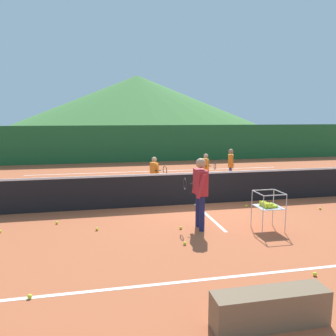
{
  "coord_description": "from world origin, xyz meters",
  "views": [
    {
      "loc": [
        -2.78,
        -9.34,
        2.61
      ],
      "look_at": [
        -0.85,
        -0.08,
        1.14
      ],
      "focal_mm": 35.41,
      "sensor_mm": 36.0,
      "label": 1
    }
  ],
  "objects_px": {
    "tennis_ball_6": "(246,206)",
    "courtside_bench": "(270,308)",
    "student_0": "(155,171)",
    "tennis_ball_3": "(315,274)",
    "instructor": "(200,187)",
    "tennis_ball_10": "(30,296)",
    "student_1": "(206,167)",
    "tennis_ball_1": "(181,228)",
    "tennis_net": "(195,188)",
    "tennis_ball_4": "(185,243)",
    "tennis_ball_5": "(97,229)",
    "ball_cart": "(268,205)",
    "tennis_ball_0": "(0,231)",
    "student_2": "(231,163)",
    "tennis_ball_2": "(57,223)",
    "tennis_ball_9": "(320,208)"
  },
  "relations": [
    {
      "from": "ball_cart",
      "to": "tennis_ball_10",
      "type": "bearing_deg",
      "value": -157.3
    },
    {
      "from": "tennis_ball_0",
      "to": "student_1",
      "type": "bearing_deg",
      "value": 32.22
    },
    {
      "from": "tennis_net",
      "to": "tennis_ball_2",
      "type": "bearing_deg",
      "value": -163.69
    },
    {
      "from": "tennis_ball_0",
      "to": "tennis_ball_9",
      "type": "distance_m",
      "value": 8.37
    },
    {
      "from": "tennis_ball_1",
      "to": "courtside_bench",
      "type": "distance_m",
      "value": 3.75
    },
    {
      "from": "tennis_net",
      "to": "student_0",
      "type": "distance_m",
      "value": 1.93
    },
    {
      "from": "tennis_ball_4",
      "to": "courtside_bench",
      "type": "bearing_deg",
      "value": -82.32
    },
    {
      "from": "tennis_ball_1",
      "to": "student_1",
      "type": "bearing_deg",
      "value": 65.02
    },
    {
      "from": "tennis_ball_6",
      "to": "courtside_bench",
      "type": "height_order",
      "value": "courtside_bench"
    },
    {
      "from": "tennis_ball_2",
      "to": "tennis_ball_10",
      "type": "relative_size",
      "value": 1.0
    },
    {
      "from": "tennis_ball_5",
      "to": "student_2",
      "type": "bearing_deg",
      "value": 41.11
    },
    {
      "from": "instructor",
      "to": "tennis_ball_2",
      "type": "height_order",
      "value": "instructor"
    },
    {
      "from": "student_2",
      "to": "tennis_ball_2",
      "type": "bearing_deg",
      "value": -148.12
    },
    {
      "from": "instructor",
      "to": "student_1",
      "type": "distance_m",
      "value": 4.84
    },
    {
      "from": "student_0",
      "to": "tennis_ball_10",
      "type": "bearing_deg",
      "value": -114.82
    },
    {
      "from": "instructor",
      "to": "courtside_bench",
      "type": "xyz_separation_m",
      "value": [
        -0.22,
        -3.7,
        -0.77
      ]
    },
    {
      "from": "instructor",
      "to": "student_2",
      "type": "relative_size",
      "value": 1.21
    },
    {
      "from": "tennis_ball_2",
      "to": "tennis_net",
      "type": "bearing_deg",
      "value": 16.31
    },
    {
      "from": "tennis_ball_5",
      "to": "tennis_ball_9",
      "type": "xyz_separation_m",
      "value": [
        6.21,
        0.51,
        0.0
      ]
    },
    {
      "from": "student_1",
      "to": "tennis_ball_9",
      "type": "height_order",
      "value": "student_1"
    },
    {
      "from": "student_2",
      "to": "tennis_ball_5",
      "type": "distance_m",
      "value": 6.83
    },
    {
      "from": "student_1",
      "to": "ball_cart",
      "type": "relative_size",
      "value": 1.39
    },
    {
      "from": "instructor",
      "to": "tennis_ball_9",
      "type": "height_order",
      "value": "instructor"
    },
    {
      "from": "student_0",
      "to": "tennis_ball_3",
      "type": "height_order",
      "value": "student_0"
    },
    {
      "from": "tennis_net",
      "to": "tennis_ball_4",
      "type": "distance_m",
      "value": 3.3
    },
    {
      "from": "student_2",
      "to": "tennis_ball_5",
      "type": "relative_size",
      "value": 20.25
    },
    {
      "from": "tennis_ball_1",
      "to": "tennis_ball_9",
      "type": "height_order",
      "value": "same"
    },
    {
      "from": "tennis_ball_1",
      "to": "courtside_bench",
      "type": "relative_size",
      "value": 0.05
    },
    {
      "from": "student_2",
      "to": "tennis_ball_6",
      "type": "xyz_separation_m",
      "value": [
        -0.85,
        -3.28,
        -0.79
      ]
    },
    {
      "from": "tennis_ball_0",
      "to": "courtside_bench",
      "type": "relative_size",
      "value": 0.05
    },
    {
      "from": "tennis_ball_3",
      "to": "tennis_ball_0",
      "type": "bearing_deg",
      "value": 149.94
    },
    {
      "from": "instructor",
      "to": "courtside_bench",
      "type": "bearing_deg",
      "value": -93.36
    },
    {
      "from": "tennis_net",
      "to": "tennis_ball_5",
      "type": "height_order",
      "value": "tennis_net"
    },
    {
      "from": "tennis_ball_1",
      "to": "tennis_ball_6",
      "type": "height_order",
      "value": "same"
    },
    {
      "from": "student_0",
      "to": "student_1",
      "type": "xyz_separation_m",
      "value": [
        2.08,
        0.72,
        -0.01
      ]
    },
    {
      "from": "tennis_ball_10",
      "to": "courtside_bench",
      "type": "xyz_separation_m",
      "value": [
        3.09,
        -1.28,
        0.2
      ]
    },
    {
      "from": "instructor",
      "to": "ball_cart",
      "type": "bearing_deg",
      "value": -14.95
    },
    {
      "from": "tennis_ball_4",
      "to": "tennis_ball_5",
      "type": "bearing_deg",
      "value": 144.62
    },
    {
      "from": "student_0",
      "to": "ball_cart",
      "type": "xyz_separation_m",
      "value": [
        1.94,
        -4.22,
        -0.17
      ]
    },
    {
      "from": "tennis_ball_2",
      "to": "tennis_ball_1",
      "type": "bearing_deg",
      "value": -18.82
    },
    {
      "from": "tennis_net",
      "to": "tennis_ball_3",
      "type": "xyz_separation_m",
      "value": [
        0.65,
        -4.81,
        -0.47
      ]
    },
    {
      "from": "tennis_net",
      "to": "student_1",
      "type": "relative_size",
      "value": 9.58
    },
    {
      "from": "tennis_net",
      "to": "student_2",
      "type": "height_order",
      "value": "student_2"
    },
    {
      "from": "instructor",
      "to": "tennis_ball_10",
      "type": "height_order",
      "value": "instructor"
    },
    {
      "from": "student_2",
      "to": "tennis_ball_9",
      "type": "xyz_separation_m",
      "value": [
        1.1,
        -3.95,
        -0.79
      ]
    },
    {
      "from": "tennis_ball_0",
      "to": "ball_cart",
      "type": "bearing_deg",
      "value": -9.88
    },
    {
      "from": "tennis_ball_0",
      "to": "tennis_ball_1",
      "type": "bearing_deg",
      "value": -8.39
    },
    {
      "from": "student_1",
      "to": "tennis_ball_6",
      "type": "relative_size",
      "value": 18.36
    },
    {
      "from": "ball_cart",
      "to": "tennis_ball_10",
      "type": "distance_m",
      "value": 5.26
    },
    {
      "from": "ball_cart",
      "to": "tennis_ball_4",
      "type": "distance_m",
      "value": 2.24
    }
  ]
}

